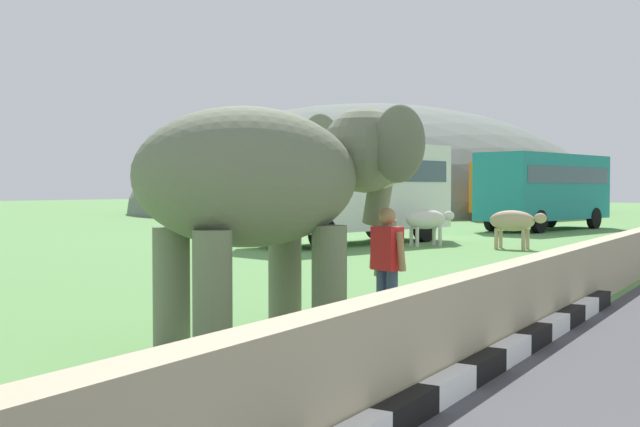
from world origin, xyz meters
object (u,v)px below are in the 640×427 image
cow_mid (427,220)px  elephant (276,182)px  bus_white (352,184)px  bus_orange (530,186)px  bus_teal (545,185)px  cow_near (513,222)px  person_handler (387,262)px

cow_mid → elephant: bearing=-162.9°
bus_white → cow_mid: 2.95m
bus_white → bus_orange: 25.03m
bus_white → bus_teal: size_ratio=0.97×
cow_near → cow_mid: bearing=95.5°
bus_white → cow_mid: (0.31, -2.67, -1.21)m
elephant → cow_mid: size_ratio=2.25×
bus_orange → cow_near: size_ratio=5.20×
person_handler → bus_teal: bearing=11.0°
elephant → person_handler: 1.94m
elephant → person_handler: (1.38, -0.85, -1.06)m
elephant → bus_teal: size_ratio=0.47×
elephant → bus_orange: bearing=12.0°
elephant → cow_near: 16.55m
bus_white → cow_near: bus_white is taller
elephant → bus_orange: (40.79, 8.70, 0.10)m
bus_teal → bus_orange: bearing=19.2°
person_handler → bus_orange: bearing=13.6°
elephant → bus_teal: bus_teal is taller
person_handler → bus_white: size_ratio=0.20×
person_handler → bus_orange: (39.41, 9.55, 1.16)m
bus_teal → cow_mid: bearing=177.6°
bus_white → elephant: bearing=-154.2°
person_handler → cow_near: person_handler is taller
bus_white → cow_near: size_ratio=4.41×
elephant → cow_mid: (16.10, 4.96, -1.12)m
person_handler → bus_teal: 27.74m
cow_near → bus_teal: bearing=10.8°
bus_teal → cow_near: 12.49m
cow_near → cow_mid: 2.85m
cow_near → bus_white: bearing=96.1°
cow_near → cow_mid: same height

